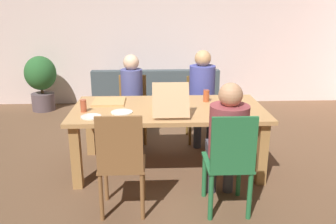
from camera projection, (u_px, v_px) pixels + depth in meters
ground_plane at (168, 167)px, 4.12m from camera, size 20.00×20.00×0.00m
back_wall at (161, 26)px, 6.43m from camera, size 7.07×0.12×2.84m
dining_table at (168, 116)px, 3.93m from camera, size 2.10×1.06×0.72m
chair_0 at (201, 104)px, 4.90m from camera, size 0.39×0.44×0.86m
person_0 at (202, 89)px, 4.70m from camera, size 0.34×0.51×1.24m
chair_1 at (229, 162)px, 3.08m from camera, size 0.40×0.46×0.96m
person_1 at (227, 135)px, 3.16m from camera, size 0.35×0.50×1.19m
chair_2 at (133, 105)px, 4.89m from camera, size 0.40×0.45×0.87m
person_2 at (132, 93)px, 4.68m from camera, size 0.29×0.50×1.19m
chair_3 at (121, 160)px, 3.04m from camera, size 0.41×0.39×0.96m
pizza_box_0 at (109, 102)px, 4.09m from camera, size 0.36×0.36×0.02m
pizza_box_1 at (170, 107)px, 3.76m from camera, size 0.37×0.56×0.34m
plate_0 at (91, 117)px, 3.57m from camera, size 0.21×0.21×0.01m
plate_1 at (122, 112)px, 3.71m from camera, size 0.23×0.23×0.01m
drinking_glass_0 at (206, 96)px, 4.12m from camera, size 0.07×0.07×0.14m
drinking_glass_1 at (83, 106)px, 3.73m from camera, size 0.06×0.06×0.13m
couch at (156, 97)px, 6.07m from camera, size 2.05×0.84×0.80m
potted_plant at (41, 79)px, 6.15m from camera, size 0.54×0.54×0.96m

